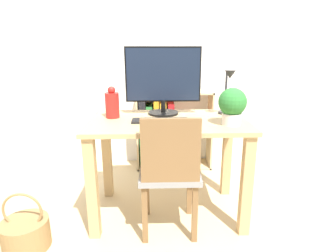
% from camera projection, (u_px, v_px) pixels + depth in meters
% --- Properties ---
extents(ground_plane, '(10.00, 10.00, 0.00)m').
position_uv_depth(ground_plane, '(168.00, 211.00, 2.21)').
color(ground_plane, '#CCB284').
extents(wall_back, '(8.00, 0.05, 2.60)m').
position_uv_depth(wall_back, '(165.00, 41.00, 2.87)').
color(wall_back, white).
rests_on(wall_back, ground_plane).
extents(desk, '(1.13, 0.66, 0.75)m').
position_uv_depth(desk, '(168.00, 141.00, 2.05)').
color(desk, tan).
rests_on(desk, ground_plane).
extents(monitor, '(0.57, 0.23, 0.51)m').
position_uv_depth(monitor, '(163.00, 78.00, 2.11)').
color(monitor, black).
rests_on(monitor, desk).
extents(keyboard, '(0.39, 0.12, 0.02)m').
position_uv_depth(keyboard, '(160.00, 121.00, 1.96)').
color(keyboard, black).
rests_on(keyboard, desk).
extents(vase, '(0.10, 0.10, 0.23)m').
position_uv_depth(vase, '(112.00, 104.00, 2.04)').
color(vase, '#B2231E').
rests_on(vase, desk).
extents(desk_lamp, '(0.10, 0.19, 0.34)m').
position_uv_depth(desk_lamp, '(228.00, 88.00, 2.08)').
color(desk_lamp, '#2D2D33').
rests_on(desk_lamp, desk).
extents(potted_plant, '(0.19, 0.19, 0.25)m').
position_uv_depth(potted_plant, '(232.00, 105.00, 1.85)').
color(potted_plant, silver).
rests_on(potted_plant, desk).
extents(chair, '(0.40, 0.40, 0.85)m').
position_uv_depth(chair, '(169.00, 170.00, 1.84)').
color(chair, gray).
rests_on(chair, ground_plane).
extents(bookshelf, '(0.78, 0.28, 0.81)m').
position_uv_depth(bookshelf, '(161.00, 128.00, 2.94)').
color(bookshelf, '#D8BC8C').
rests_on(bookshelf, ground_plane).
extents(basket, '(0.29, 0.29, 0.39)m').
position_uv_depth(basket, '(26.00, 233.00, 1.80)').
color(basket, '#997547').
rests_on(basket, ground_plane).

